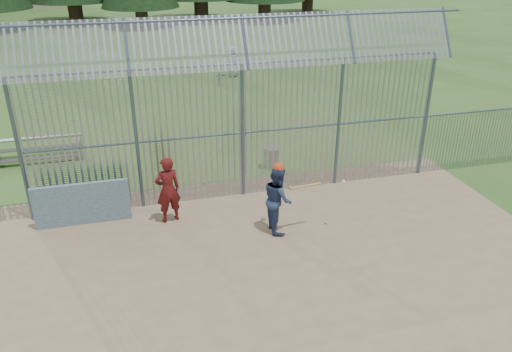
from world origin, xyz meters
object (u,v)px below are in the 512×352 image
object	(u,v)px
trash_can	(271,157)
onlooker	(168,190)
batter	(278,199)
dugout_wall	(82,204)
bleacher	(38,149)

from	to	relation	value
trash_can	onlooker	bearing A→B (deg)	-143.68
onlooker	batter	bearing A→B (deg)	142.08
dugout_wall	bleacher	distance (m)	5.36
dugout_wall	onlooker	xyz separation A→B (m)	(2.27, -0.43, 0.34)
onlooker	trash_can	size ratio (longest dim) A/B	2.30
dugout_wall	bleacher	xyz separation A→B (m)	(-1.73, 5.07, -0.21)
onlooker	trash_can	xyz separation A→B (m)	(3.72, 2.74, -0.58)
onlooker	bleacher	size ratio (longest dim) A/B	0.63
dugout_wall	batter	bearing A→B (deg)	-18.22
onlooker	trash_can	bearing A→B (deg)	-157.57
batter	trash_can	world-z (taller)	batter
bleacher	trash_can	bearing A→B (deg)	-19.65
onlooker	bleacher	distance (m)	6.82
onlooker	bleacher	world-z (taller)	onlooker
batter	trash_can	xyz separation A→B (m)	(1.00, 3.95, -0.55)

